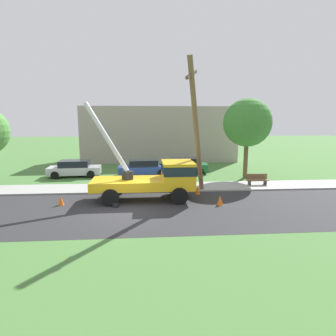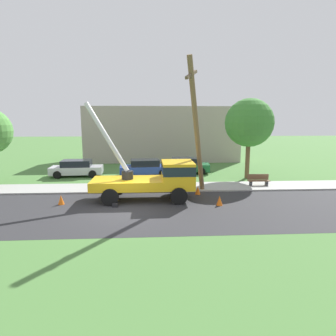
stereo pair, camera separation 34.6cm
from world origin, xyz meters
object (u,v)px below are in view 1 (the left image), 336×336
object	(u,v)px
traffic_cone_ahead	(220,200)
traffic_cone_behind	(61,200)
leaning_utility_pole	(196,128)
traffic_cone_curbside	(198,190)
parked_sedan_silver	(75,168)
parked_sedan_blue	(143,168)
park_bench	(257,180)
utility_truck	(157,177)
parked_sedan_green	(183,165)
roadside_tree_near	(247,123)

from	to	relation	value
traffic_cone_ahead	traffic_cone_behind	bearing A→B (deg)	175.65
leaning_utility_pole	traffic_cone_curbside	distance (m)	4.12
traffic_cone_curbside	parked_sedan_silver	world-z (taller)	parked_sedan_silver
parked_sedan_blue	park_bench	xyz separation A→B (m)	(8.49, -4.70, -0.25)
parked_sedan_blue	utility_truck	bearing A→B (deg)	-83.35
leaning_utility_pole	park_bench	distance (m)	6.80
leaning_utility_pole	parked_sedan_green	bearing A→B (deg)	87.95
leaning_utility_pole	roadside_tree_near	xyz separation A→B (m)	(5.21, 5.31, 0.24)
parked_sedan_silver	utility_truck	bearing A→B (deg)	-48.46
utility_truck	park_bench	bearing A→B (deg)	21.59
parked_sedan_silver	leaning_utility_pole	bearing A→B (deg)	-36.80
utility_truck	parked_sedan_green	xyz separation A→B (m)	(2.81, 8.73, -0.70)
parked_sedan_green	roadside_tree_near	size ratio (longest dim) A/B	0.69
traffic_cone_behind	traffic_cone_curbside	distance (m)	8.52
parked_sedan_blue	roadside_tree_near	xyz separation A→B (m)	(8.64, -1.67, 3.92)
utility_truck	traffic_cone_behind	bearing A→B (deg)	-171.62
utility_truck	leaning_utility_pole	size ratio (longest dim) A/B	0.79
parked_sedan_silver	traffic_cone_curbside	bearing A→B (deg)	-35.21
parked_sedan_green	traffic_cone_curbside	bearing A→B (deg)	-90.60
roadside_tree_near	park_bench	bearing A→B (deg)	-92.83
traffic_cone_ahead	traffic_cone_curbside	xyz separation A→B (m)	(-0.86, 2.49, 0.00)
leaning_utility_pole	parked_sedan_silver	xyz separation A→B (m)	(-9.38, 7.02, -3.67)
utility_truck	parked_sedan_silver	xyz separation A→B (m)	(-6.85, 7.73, -0.70)
parked_sedan_silver	park_bench	distance (m)	15.20
traffic_cone_ahead	parked_sedan_blue	bearing A→B (deg)	115.94
utility_truck	leaning_utility_pole	xyz separation A→B (m)	(2.53, 0.72, 2.98)
traffic_cone_ahead	leaning_utility_pole	bearing A→B (deg)	115.37
parked_sedan_silver	park_bench	xyz separation A→B (m)	(14.44, -4.73, -0.25)
traffic_cone_behind	parked_sedan_blue	size ratio (longest dim) A/B	0.12
traffic_cone_behind	park_bench	world-z (taller)	park_bench
traffic_cone_curbside	parked_sedan_blue	size ratio (longest dim) A/B	0.12
traffic_cone_behind	parked_sedan_green	xyz separation A→B (m)	(8.41, 9.55, 0.43)
leaning_utility_pole	traffic_cone_curbside	world-z (taller)	leaning_utility_pole
utility_truck	traffic_cone_behind	distance (m)	5.76
parked_sedan_silver	parked_sedan_blue	size ratio (longest dim) A/B	0.99
traffic_cone_curbside	parked_sedan_blue	world-z (taller)	parked_sedan_blue
traffic_cone_behind	utility_truck	bearing A→B (deg)	8.38
leaning_utility_pole	parked_sedan_green	size ratio (longest dim) A/B	1.89
traffic_cone_ahead	traffic_cone_behind	distance (m)	9.21
traffic_cone_ahead	parked_sedan_green	distance (m)	10.29
parked_sedan_green	roadside_tree_near	distance (m)	6.85
traffic_cone_behind	roadside_tree_near	size ratio (longest dim) A/B	0.08
park_bench	roadside_tree_near	world-z (taller)	roadside_tree_near
traffic_cone_behind	park_bench	xyz separation A→B (m)	(13.18, 3.83, 0.18)
traffic_cone_behind	park_bench	size ratio (longest dim) A/B	0.35
traffic_cone_behind	traffic_cone_curbside	xyz separation A→B (m)	(8.32, 1.79, 0.00)
parked_sedan_green	utility_truck	bearing A→B (deg)	-107.87
traffic_cone_ahead	traffic_cone_behind	xyz separation A→B (m)	(-9.18, 0.70, 0.00)
leaning_utility_pole	parked_sedan_blue	size ratio (longest dim) A/B	1.89
parked_sedan_green	leaning_utility_pole	bearing A→B (deg)	-92.05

